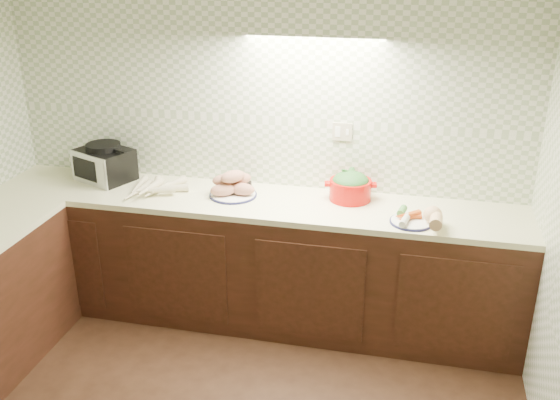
% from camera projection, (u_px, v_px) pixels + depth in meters
% --- Properties ---
extents(room, '(3.60, 3.60, 2.60)m').
position_uv_depth(room, '(152.00, 173.00, 2.52)').
color(room, black).
rests_on(room, ground).
extents(counter, '(3.60, 3.60, 0.90)m').
position_uv_depth(counter, '(108.00, 310.00, 3.73)').
color(counter, black).
rests_on(counter, ground).
extents(toaster_oven, '(0.46, 0.42, 0.27)m').
position_uv_depth(toaster_oven, '(104.00, 163.00, 4.44)').
color(toaster_oven, black).
rests_on(toaster_oven, counter).
extents(parsnip_pile, '(0.52, 0.39, 0.07)m').
position_uv_depth(parsnip_pile, '(158.00, 186.00, 4.29)').
color(parsnip_pile, beige).
rests_on(parsnip_pile, counter).
extents(sweet_potato_plate, '(0.33, 0.32, 0.18)m').
position_uv_depth(sweet_potato_plate, '(233.00, 186.00, 4.19)').
color(sweet_potato_plate, '#131440').
rests_on(sweet_potato_plate, counter).
extents(onion_bowl, '(0.15, 0.15, 0.12)m').
position_uv_depth(onion_bowl, '(240.00, 184.00, 4.29)').
color(onion_bowl, black).
rests_on(onion_bowl, counter).
extents(dutch_oven, '(0.35, 0.32, 0.19)m').
position_uv_depth(dutch_oven, '(350.00, 186.00, 4.11)').
color(dutch_oven, '#C20904').
rests_on(dutch_oven, counter).
extents(veg_plate, '(0.33, 0.28, 0.12)m').
position_uv_depth(veg_plate, '(421.00, 217.00, 3.78)').
color(veg_plate, '#131440').
rests_on(veg_plate, counter).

